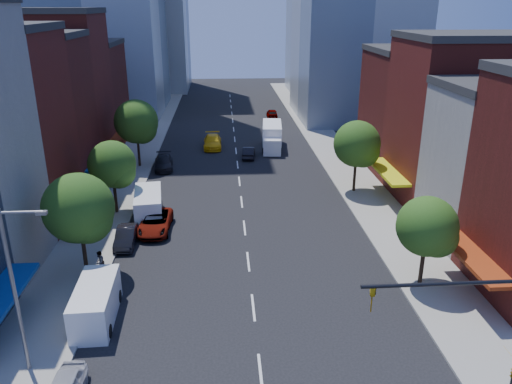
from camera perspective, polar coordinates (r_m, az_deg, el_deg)
ground at (r=27.49m, az=0.52°, el=-19.99°), size 220.00×220.00×0.00m
sidewalk_left at (r=64.28m, az=-13.48°, el=3.96°), size 5.00×120.00×0.15m
sidewalk_right at (r=64.92m, az=8.88°, el=4.45°), size 5.00×120.00×0.15m
bldg_left_3 at (r=54.43m, az=-24.87°, el=7.73°), size 12.00×8.00×15.00m
bldg_left_4 at (r=62.14m, az=-22.37°, el=10.42°), size 12.00×9.00×17.00m
bldg_left_5 at (r=71.42m, az=-19.88°, el=10.25°), size 12.00×10.00×13.00m
bldg_right_2 at (r=51.26m, az=22.63°, el=7.36°), size 12.00×10.00×15.00m
bldg_right_3 at (r=60.38m, az=18.44°, el=8.71°), size 12.00×10.00×13.00m
traffic_signal at (r=24.27m, az=26.70°, el=-16.41°), size 7.24×2.24×8.00m
streetlight at (r=27.16m, az=-25.67°, el=-9.30°), size 2.25×0.25×9.00m
tree_left_near at (r=35.64m, az=-19.39°, el=-2.05°), size 4.80×4.80×7.30m
tree_left_mid at (r=45.81m, az=-15.95°, el=2.85°), size 4.20×4.20×6.65m
tree_left_far at (r=58.93m, az=-13.38°, el=7.64°), size 5.00×5.00×7.75m
tree_right_near at (r=34.50m, az=19.21°, el=-4.01°), size 4.00×4.00×6.20m
tree_right_far at (r=50.30m, az=11.64°, el=5.19°), size 4.60×4.60×7.20m
parked_car_second at (r=40.91m, az=-14.63°, el=-4.97°), size 1.54×4.20×1.37m
parked_car_third at (r=42.78m, az=-11.43°, el=-3.42°), size 2.66×5.52×1.52m
parked_car_rear at (r=58.88m, az=-10.50°, el=3.33°), size 2.50×5.21×1.46m
cargo_van_near at (r=31.95m, az=-17.88°, el=-12.13°), size 2.37×5.47×2.30m
cargo_van_far at (r=45.12m, az=-12.18°, el=-1.56°), size 2.96×5.97×2.45m
taxi at (r=66.80m, az=-4.99°, el=5.75°), size 2.34×5.68×1.65m
traffic_car_oncoming at (r=62.22m, az=-0.84°, el=4.56°), size 1.87×4.21×1.34m
traffic_car_far at (r=84.73m, az=1.84°, el=8.95°), size 1.95×4.46×1.49m
box_truck at (r=66.10m, az=1.84°, el=6.29°), size 3.07×8.19×3.22m
pedestrian_far at (r=36.99m, az=-17.42°, el=-7.65°), size 0.81×0.93×1.63m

